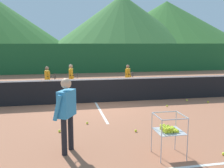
% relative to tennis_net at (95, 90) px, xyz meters
% --- Properties ---
extents(ground_plane, '(120.00, 120.00, 0.00)m').
position_rel_tennis_net_xyz_m(ground_plane, '(0.00, 0.00, -0.50)').
color(ground_plane, '#A86647').
extents(line_baseline_far, '(11.82, 0.08, 0.01)m').
position_rel_tennis_net_xyz_m(line_baseline_far, '(0.00, 5.66, -0.50)').
color(line_baseline_far, white).
rests_on(line_baseline_far, ground).
extents(line_service_center, '(0.08, 5.68, 0.01)m').
position_rel_tennis_net_xyz_m(line_service_center, '(0.00, 0.00, -0.50)').
color(line_service_center, white).
rests_on(line_service_center, ground).
extents(tennis_net, '(11.84, 0.08, 1.05)m').
position_rel_tennis_net_xyz_m(tennis_net, '(0.00, 0.00, 0.00)').
color(tennis_net, '#333338').
rests_on(tennis_net, ground).
extents(instructor, '(0.52, 0.82, 1.64)m').
position_rel_tennis_net_xyz_m(instructor, '(-1.22, -4.58, 0.49)').
color(instructor, black).
rests_on(instructor, ground).
extents(student_0, '(0.53, 0.55, 1.28)m').
position_rel_tennis_net_xyz_m(student_0, '(-1.95, 2.28, 0.27)').
color(student_0, black).
rests_on(student_0, ground).
extents(student_1, '(0.41, 0.66, 1.37)m').
position_rel_tennis_net_xyz_m(student_1, '(-0.85, 2.24, 0.32)').
color(student_1, navy).
rests_on(student_1, ground).
extents(student_2, '(0.41, 0.70, 1.28)m').
position_rel_tennis_net_xyz_m(student_2, '(2.00, 2.49, 0.27)').
color(student_2, black).
rests_on(student_2, ground).
extents(ball_cart, '(0.58, 0.58, 0.90)m').
position_rel_tennis_net_xyz_m(ball_cart, '(0.85, -5.22, 0.09)').
color(ball_cart, '#B7B7BC').
rests_on(ball_cart, ground).
extents(tennis_ball_0, '(0.07, 0.07, 0.07)m').
position_rel_tennis_net_xyz_m(tennis_ball_0, '(-0.60, -2.71, -0.47)').
color(tennis_ball_0, yellow).
rests_on(tennis_ball_0, ground).
extents(tennis_ball_1, '(0.07, 0.07, 0.07)m').
position_rel_tennis_net_xyz_m(tennis_ball_1, '(0.61, -3.64, -0.47)').
color(tennis_ball_1, yellow).
rests_on(tennis_ball_1, ground).
extents(tennis_ball_3, '(0.07, 0.07, 0.07)m').
position_rel_tennis_net_xyz_m(tennis_ball_3, '(3.75, -0.45, -0.47)').
color(tennis_ball_3, yellow).
rests_on(tennis_ball_3, ground).
extents(tennis_ball_4, '(0.07, 0.07, 0.07)m').
position_rel_tennis_net_xyz_m(tennis_ball_4, '(2.56, -1.20, -0.47)').
color(tennis_ball_4, yellow).
rests_on(tennis_ball_4, ground).
extents(tennis_ball_5, '(0.07, 0.07, 0.07)m').
position_rel_tennis_net_xyz_m(tennis_ball_5, '(-1.41, -3.27, -0.47)').
color(tennis_ball_5, yellow).
rests_on(tennis_ball_5, ground).
extents(tennis_ball_6, '(0.07, 0.07, 0.07)m').
position_rel_tennis_net_xyz_m(tennis_ball_6, '(2.05, -5.41, -0.47)').
color(tennis_ball_6, yellow).
rests_on(tennis_ball_6, ground).
extents(tennis_ball_7, '(0.07, 0.07, 0.07)m').
position_rel_tennis_net_xyz_m(tennis_ball_7, '(1.73, -3.61, -0.47)').
color(tennis_ball_7, yellow).
rests_on(tennis_ball_7, ground).
extents(tennis_ball_8, '(0.07, 0.07, 0.07)m').
position_rel_tennis_net_xyz_m(tennis_ball_8, '(4.42, -0.92, -0.47)').
color(tennis_ball_8, yellow).
rests_on(tennis_ball_8, ground).
extents(windscreen_fence, '(26.00, 0.08, 2.31)m').
position_rel_tennis_net_xyz_m(windscreen_fence, '(0.00, 10.21, 0.66)').
color(windscreen_fence, '#1E5B2D').
rests_on(windscreen_fence, ground).
extents(hill_0, '(51.95, 51.95, 14.99)m').
position_rel_tennis_net_xyz_m(hill_0, '(31.06, 66.98, 7.00)').
color(hill_0, '#38702D').
rests_on(hill_0, ground).
extents(hill_1, '(43.07, 43.07, 15.53)m').
position_rel_tennis_net_xyz_m(hill_1, '(15.77, 61.73, 7.27)').
color(hill_1, '#427A38').
rests_on(hill_1, ground).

